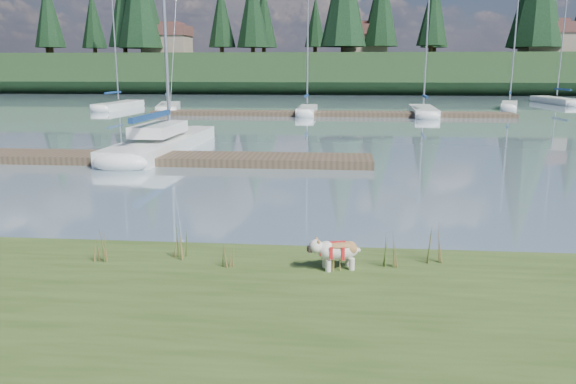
# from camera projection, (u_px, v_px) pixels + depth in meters

# --- Properties ---
(ground) EXTENTS (200.00, 200.00, 0.00)m
(ground) POSITION_uv_depth(u_px,v_px,m) (302.00, 116.00, 40.83)
(ground) COLOR #809BAA
(ground) RESTS_ON ground
(ridge) EXTENTS (200.00, 20.00, 5.00)m
(ridge) POSITION_uv_depth(u_px,v_px,m) (322.00, 74.00, 82.07)
(ridge) COLOR #1B3118
(ridge) RESTS_ON ground
(bulldog) EXTENTS (0.84, 0.48, 0.49)m
(bulldog) POSITION_uv_depth(u_px,v_px,m) (337.00, 250.00, 8.74)
(bulldog) COLOR silver
(bulldog) RESTS_ON bank
(sailboat_main) EXTENTS (2.31, 10.39, 14.72)m
(sailboat_main) POSITION_uv_depth(u_px,v_px,m) (170.00, 138.00, 24.39)
(sailboat_main) COLOR white
(sailboat_main) RESTS_ON ground
(dock_near) EXTENTS (16.00, 2.00, 0.30)m
(dock_near) POSITION_uv_depth(u_px,v_px,m) (155.00, 158.00, 20.74)
(dock_near) COLOR #4C3D2C
(dock_near) RESTS_ON ground
(dock_far) EXTENTS (26.00, 2.20, 0.30)m
(dock_far) POSITION_uv_depth(u_px,v_px,m) (329.00, 114.00, 40.61)
(dock_far) COLOR #4C3D2C
(dock_far) RESTS_ON ground
(sailboat_bg_0) EXTENTS (2.02, 7.95, 11.42)m
(sailboat_bg_0) POSITION_uv_depth(u_px,v_px,m) (122.00, 104.00, 48.11)
(sailboat_bg_0) COLOR white
(sailboat_bg_0) RESTS_ON ground
(sailboat_bg_1) EXTENTS (3.35, 7.98, 11.71)m
(sailboat_bg_1) POSITION_uv_depth(u_px,v_px,m) (169.00, 106.00, 45.80)
(sailboat_bg_1) COLOR white
(sailboat_bg_1) RESTS_ON ground
(sailboat_bg_2) EXTENTS (1.31, 6.37, 9.73)m
(sailboat_bg_2) POSITION_uv_depth(u_px,v_px,m) (308.00, 109.00, 42.43)
(sailboat_bg_2) COLOR white
(sailboat_bg_2) RESTS_ON ground
(sailboat_bg_3) EXTENTS (2.04, 8.32, 12.10)m
(sailboat_bg_3) POSITION_uv_depth(u_px,v_px,m) (422.00, 110.00, 41.96)
(sailboat_bg_3) COLOR white
(sailboat_bg_3) RESTS_ON ground
(sailboat_bg_4) EXTENTS (2.87, 6.16, 9.17)m
(sailboat_bg_4) POSITION_uv_depth(u_px,v_px,m) (509.00, 105.00, 47.64)
(sailboat_bg_4) COLOR white
(sailboat_bg_4) RESTS_ON ground
(sailboat_bg_5) EXTENTS (2.47, 9.31, 13.00)m
(sailboat_bg_5) POSITION_uv_depth(u_px,v_px,m) (553.00, 100.00, 54.96)
(sailboat_bg_5) COLOR white
(sailboat_bg_5) RESTS_ON ground
(weed_0) EXTENTS (0.17, 0.14, 0.57)m
(weed_0) POSITION_uv_depth(u_px,v_px,m) (180.00, 244.00, 9.26)
(weed_0) COLOR #475B23
(weed_0) RESTS_ON bank
(weed_1) EXTENTS (0.17, 0.14, 0.46)m
(weed_1) POSITION_uv_depth(u_px,v_px,m) (229.00, 255.00, 8.84)
(weed_1) COLOR #475B23
(weed_1) RESTS_ON bank
(weed_2) EXTENTS (0.17, 0.14, 0.60)m
(weed_2) POSITION_uv_depth(u_px,v_px,m) (390.00, 252.00, 8.82)
(weed_2) COLOR #475B23
(weed_2) RESTS_ON bank
(weed_3) EXTENTS (0.17, 0.14, 0.64)m
(weed_3) POSITION_uv_depth(u_px,v_px,m) (99.00, 247.00, 9.02)
(weed_3) COLOR #475B23
(weed_3) RESTS_ON bank
(weed_4) EXTENTS (0.17, 0.14, 0.52)m
(weed_4) POSITION_uv_depth(u_px,v_px,m) (335.00, 257.00, 8.69)
(weed_4) COLOR #475B23
(weed_4) RESTS_ON bank
(weed_5) EXTENTS (0.17, 0.14, 0.66)m
(weed_5) POSITION_uv_depth(u_px,v_px,m) (434.00, 246.00, 9.04)
(weed_5) COLOR #475B23
(weed_5) RESTS_ON bank
(mud_lip) EXTENTS (60.00, 0.50, 0.14)m
(mud_lip) POSITION_uv_depth(u_px,v_px,m) (181.00, 259.00, 10.10)
(mud_lip) COLOR #33281C
(mud_lip) RESTS_ON ground
(conifer_1) EXTENTS (4.40, 4.40, 11.30)m
(conifer_1) POSITION_uv_depth(u_px,v_px,m) (48.00, 12.00, 81.83)
(conifer_1) COLOR #382619
(conifer_1) RESTS_ON ridge
(conifer_3) EXTENTS (4.84, 4.84, 12.25)m
(conifer_3) POSITION_uv_depth(u_px,v_px,m) (252.00, 8.00, 79.99)
(conifer_3) COLOR #382619
(conifer_3) RESTS_ON ridge
(conifer_5) EXTENTS (3.96, 3.96, 10.35)m
(conifer_5) POSITION_uv_depth(u_px,v_px,m) (433.00, 11.00, 75.99)
(conifer_5) COLOR #382619
(conifer_5) RESTS_ON ridge
(house_0) EXTENTS (6.30, 5.30, 4.65)m
(house_0) POSITION_uv_depth(u_px,v_px,m) (168.00, 39.00, 80.09)
(house_0) COLOR gray
(house_0) RESTS_ON ridge
(house_1) EXTENTS (6.30, 5.30, 4.65)m
(house_1) POSITION_uv_depth(u_px,v_px,m) (365.00, 39.00, 78.54)
(house_1) COLOR gray
(house_1) RESTS_ON ridge
(house_2) EXTENTS (6.30, 5.30, 4.65)m
(house_2) POSITION_uv_depth(u_px,v_px,m) (547.00, 37.00, 74.43)
(house_2) COLOR gray
(house_2) RESTS_ON ridge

